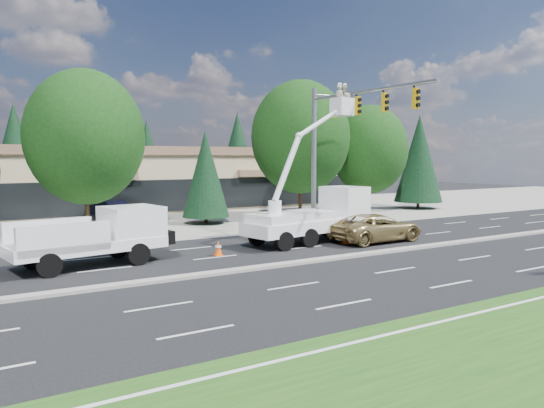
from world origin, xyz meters
TOP-DOWN VIEW (x-y plane):
  - ground at (0.00, 0.00)m, footprint 140.00×140.00m
  - concrete_apron at (0.00, 20.00)m, footprint 140.00×22.00m
  - road_median at (0.00, 0.00)m, footprint 120.00×0.55m
  - strip_mall at (0.00, 29.97)m, footprint 50.40×15.40m
  - tree_front_d at (-3.00, 15.00)m, footprint 7.16×7.16m
  - tree_front_e at (5.00, 15.00)m, footprint 3.27×3.27m
  - tree_front_f at (13.00, 15.00)m, footprint 7.58×7.58m
  - tree_front_g at (20.00, 15.00)m, footprint 6.48×6.48m
  - tree_front_h at (26.00, 15.00)m, footprint 4.27×4.27m
  - tree_back_b at (-4.00, 42.00)m, footprint 5.18×5.18m
  - tree_back_c at (10.00, 42.00)m, footprint 4.56×4.56m
  - tree_back_d at (22.00, 42.00)m, footprint 5.28×5.28m
  - signal_mast at (10.03, 7.04)m, footprint 2.76×10.16m
  - utility_pickup at (-4.97, 4.27)m, footprint 6.60×3.21m
  - bucket_truck at (6.94, 4.56)m, footprint 8.06×3.46m
  - traffic_cone_b at (-3.42, 3.69)m, footprint 0.40×0.40m
  - traffic_cone_c at (0.35, 3.60)m, footprint 0.40×0.40m
  - traffic_cone_d at (7.65, 3.11)m, footprint 0.40×0.40m
  - traffic_cone_e at (11.63, 3.61)m, footprint 0.40×0.40m
  - minivan at (9.52, 2.80)m, footprint 5.53×2.62m
  - parked_car_east at (0.00, 19.77)m, footprint 2.63×4.72m

SIDE VIEW (x-z plane):
  - ground at x=0.00m, z-range 0.00..0.00m
  - concrete_apron at x=0.00m, z-range 0.00..0.01m
  - road_median at x=0.00m, z-range 0.00..0.12m
  - traffic_cone_b at x=-3.42m, z-range -0.01..0.69m
  - traffic_cone_c at x=0.35m, z-range -0.01..0.69m
  - traffic_cone_d at x=7.65m, z-range -0.01..0.69m
  - traffic_cone_e at x=11.63m, z-range -0.01..0.69m
  - parked_car_east at x=0.00m, z-range 0.00..1.47m
  - minivan at x=9.52m, z-range 0.00..1.52m
  - utility_pickup at x=-4.97m, z-range -0.21..2.21m
  - bucket_truck at x=6.94m, z-range -2.47..6.26m
  - strip_mall at x=0.00m, z-range 0.08..5.58m
  - tree_front_e at x=5.00m, z-range 0.23..6.68m
  - tree_front_h at x=26.00m, z-range 0.31..8.72m
  - tree_back_c at x=10.00m, z-range 0.33..9.31m
  - tree_front_g at x=20.00m, z-range 0.77..9.75m
  - tree_back_b at x=-4.00m, z-range 0.37..10.59m
  - tree_back_d at x=22.00m, z-range 0.38..10.79m
  - tree_front_d at x=-3.00m, z-range 0.85..10.78m
  - signal_mast at x=10.03m, z-range 1.56..10.56m
  - tree_front_f at x=13.00m, z-range 0.90..11.41m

